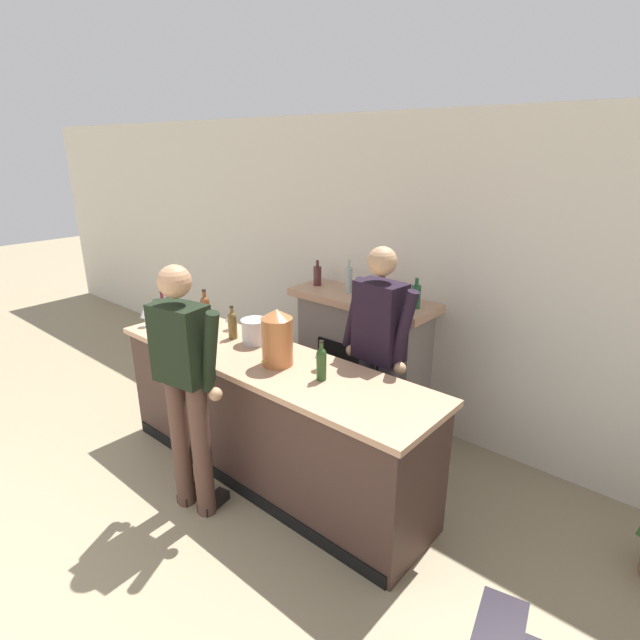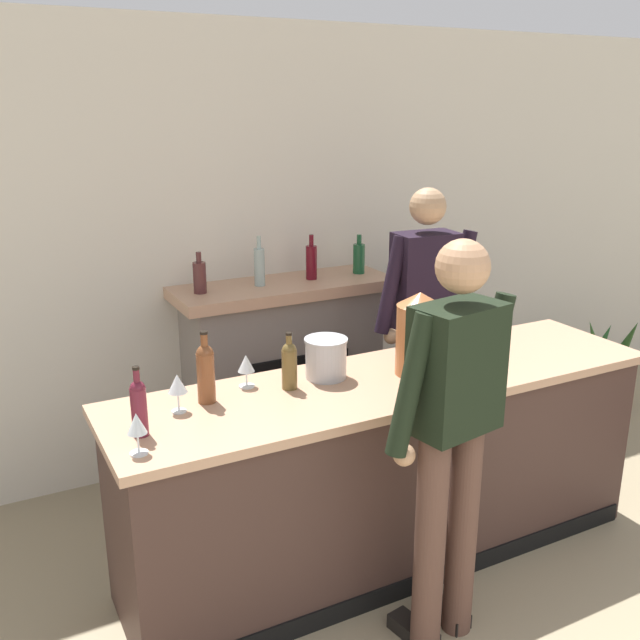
% 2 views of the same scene
% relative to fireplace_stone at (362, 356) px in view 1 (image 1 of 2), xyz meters
% --- Properties ---
extents(wall_back_panel, '(12.00, 0.07, 2.75)m').
position_rel_fireplace_stone_xyz_m(wall_back_panel, '(-0.14, 0.26, 0.76)').
color(wall_back_panel, silver).
rests_on(wall_back_panel, ground_plane).
extents(bar_counter, '(2.78, 0.72, 1.00)m').
position_rel_fireplace_stone_xyz_m(bar_counter, '(0.01, -1.22, -0.11)').
color(bar_counter, '#412C25').
rests_on(bar_counter, ground_plane).
extents(fireplace_stone, '(1.39, 0.52, 1.51)m').
position_rel_fireplace_stone_xyz_m(fireplace_stone, '(0.00, 0.00, 0.00)').
color(fireplace_stone, gray).
rests_on(fireplace_stone, ground_plane).
extents(person_customer, '(0.65, 0.35, 1.79)m').
position_rel_fireplace_stone_xyz_m(person_customer, '(-0.10, -1.84, 0.38)').
color(person_customer, brown).
rests_on(person_customer, ground_plane).
extents(person_bartender, '(0.66, 0.33, 1.82)m').
position_rel_fireplace_stone_xyz_m(person_bartender, '(0.61, -0.64, 0.40)').
color(person_bartender, '#413C4A').
rests_on(person_bartender, ground_plane).
extents(copper_dispenser, '(0.22, 0.26, 0.41)m').
position_rel_fireplace_stone_xyz_m(copper_dispenser, '(0.15, -1.24, 0.59)').
color(copper_dispenser, '#B86B3B').
rests_on(copper_dispenser, bar_counter).
extents(ice_bucket_steel, '(0.21, 0.21, 0.20)m').
position_rel_fireplace_stone_xyz_m(ice_bucket_steel, '(-0.27, -1.07, 0.48)').
color(ice_bucket_steel, silver).
rests_on(ice_bucket_steel, bar_counter).
extents(wine_bottle_burgundy_dark, '(0.07, 0.07, 0.27)m').
position_rel_fireplace_stone_xyz_m(wine_bottle_burgundy_dark, '(-0.48, -1.12, 0.51)').
color(wine_bottle_burgundy_dark, brown).
rests_on(wine_bottle_burgundy_dark, bar_counter).
extents(wine_bottle_rose_blush, '(0.07, 0.07, 0.29)m').
position_rel_fireplace_stone_xyz_m(wine_bottle_rose_blush, '(-1.22, -1.28, 0.51)').
color(wine_bottle_rose_blush, maroon).
rests_on(wine_bottle_rose_blush, bar_counter).
extents(wine_bottle_chardonnay_pale, '(0.08, 0.08, 0.33)m').
position_rel_fireplace_stone_xyz_m(wine_bottle_chardonnay_pale, '(-0.88, -1.09, 0.53)').
color(wine_bottle_chardonnay_pale, brown).
rests_on(wine_bottle_chardonnay_pale, bar_counter).
extents(wine_bottle_merlot_tall, '(0.07, 0.07, 0.28)m').
position_rel_fireplace_stone_xyz_m(wine_bottle_merlot_tall, '(0.55, -1.22, 0.51)').
color(wine_bottle_merlot_tall, '#24441C').
rests_on(wine_bottle_merlot_tall, bar_counter).
extents(wine_glass_front_right, '(0.08, 0.08, 0.17)m').
position_rel_fireplace_stone_xyz_m(wine_glass_front_right, '(-1.27, -1.43, 0.50)').
color(wine_glass_front_right, silver).
rests_on(wine_glass_front_right, bar_counter).
extents(wine_glass_near_bucket, '(0.08, 0.08, 0.16)m').
position_rel_fireplace_stone_xyz_m(wine_glass_near_bucket, '(-0.65, -1.01, 0.49)').
color(wine_glass_near_bucket, silver).
rests_on(wine_glass_near_bucket, bar_counter).
extents(wine_glass_front_left, '(0.08, 0.08, 0.17)m').
position_rel_fireplace_stone_xyz_m(wine_glass_front_left, '(-1.02, -1.13, 0.51)').
color(wine_glass_front_left, silver).
rests_on(wine_glass_front_left, bar_counter).
extents(wine_glass_mid_counter, '(0.08, 0.08, 0.18)m').
position_rel_fireplace_stone_xyz_m(wine_glass_mid_counter, '(0.44, -1.11, 0.51)').
color(wine_glass_mid_counter, silver).
rests_on(wine_glass_mid_counter, bar_counter).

